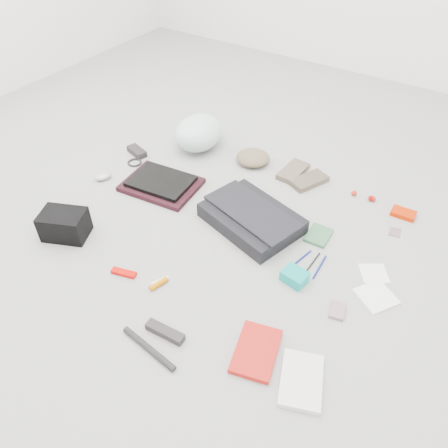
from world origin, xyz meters
The scene contains 33 objects.
ground_plane centered at (0.00, 0.00, 0.00)m, with size 4.00×4.00×0.00m, color gray.
messenger_bag centered at (0.07, 0.11, 0.03)m, with size 0.42×0.30×0.07m, color black.
bag_flap centered at (0.07, 0.11, 0.08)m, with size 0.44×0.20×0.01m, color black.
laptop_sleeve centered at (-0.45, 0.11, 0.01)m, with size 0.36×0.27×0.02m, color black.
laptop centered at (-0.45, 0.11, 0.03)m, with size 0.30×0.22×0.02m, color black.
bike_helmet centered at (-0.51, 0.52, 0.09)m, with size 0.25×0.31×0.19m, color #CCF3E8.
beanie centered at (-0.17, 0.55, 0.03)m, with size 0.18×0.17×0.06m, color brown.
mitten_left centered at (0.06, 0.57, 0.01)m, with size 0.10×0.19×0.03m, color brown.
mitten_right centered at (0.16, 0.54, 0.01)m, with size 0.10×0.19×0.03m, color brown.
power_brick centered at (-0.75, 0.27, 0.02)m, with size 0.12×0.06×0.03m, color black.
cable_coil centered at (-0.70, 0.19, 0.01)m, with size 0.08×0.08×0.01m, color black.
mouse centered at (-0.74, 0.00, 0.02)m, with size 0.05×0.09×0.03m, color #A0A0A1.
camera_bag centered at (-0.57, -0.39, 0.06)m, with size 0.19×0.13×0.12m, color black.
multitool centered at (-0.20, -0.43, 0.01)m, with size 0.10×0.03×0.02m, color #BB0600.
toiletry_tube_white centered at (-0.05, -0.38, 0.01)m, with size 0.02×0.02×0.07m, color white.
toiletry_tube_orange centered at (-0.05, -0.40, 0.01)m, with size 0.02×0.02×0.08m, color #C86400.
u_lock centered at (0.12, -0.56, 0.01)m, with size 0.15×0.04×0.03m, color black.
bike_pump centered at (0.11, -0.64, 0.01)m, with size 0.02×0.02×0.24m, color black.
book_red centered at (0.42, -0.45, 0.01)m, with size 0.14×0.21×0.02m, color red.
book_white centered at (0.60, -0.46, 0.01)m, with size 0.13×0.20×0.02m, color silver.
notepad centered at (0.36, 0.20, 0.01)m, with size 0.10×0.13×0.01m, color #356540.
pen_blue centered at (0.36, 0.04, 0.00)m, with size 0.01×0.01×0.13m, color navy.
pen_black centered at (0.41, 0.05, 0.00)m, with size 0.01×0.01×0.13m, color black.
pen_navy centered at (0.44, 0.04, 0.00)m, with size 0.01×0.01×0.14m, color navy.
accordion_wallet centered at (0.39, -0.08, 0.02)m, with size 0.10×0.08×0.05m, color #06A397.
card_deck centered at (0.59, -0.13, 0.01)m, with size 0.05×0.08×0.01m, color gray.
napkin_top centered at (0.64, 0.12, 0.00)m, with size 0.10×0.10×0.01m, color white.
napkin_bottom centered at (0.69, 0.01, 0.00)m, with size 0.13×0.13×0.01m, color white.
lollipop_a centered at (0.39, 0.57, 0.01)m, with size 0.03×0.03×0.03m, color red.
lollipop_b centered at (0.47, 0.58, 0.01)m, with size 0.03×0.03×0.03m, color #A60502.
lollipop_c centered at (0.48, 0.58, 0.01)m, with size 0.03×0.03×0.03m, color #AE2013.
altoids_tin centered at (0.63, 0.55, 0.01)m, with size 0.11×0.07×0.02m, color #C22300.
stamp_sheet centered at (0.64, 0.42, 0.00)m, with size 0.05×0.06×0.00m, color slate.
Camera 1 is at (0.78, -1.19, 1.32)m, focal length 35.00 mm.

